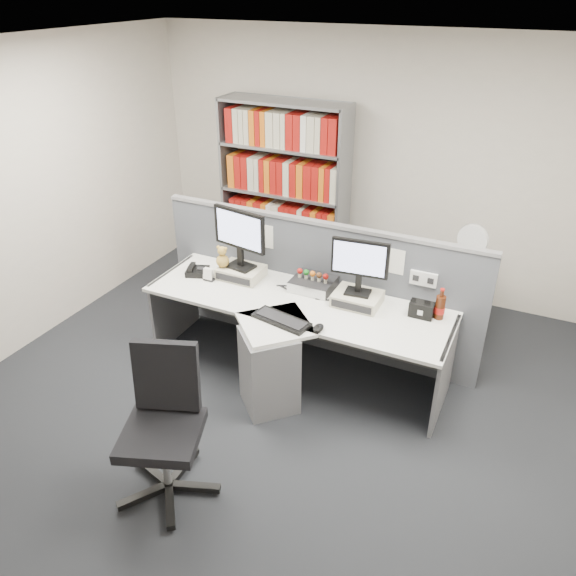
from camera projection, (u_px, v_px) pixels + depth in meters
The scene contains 21 objects.
ground at pixel (252, 426), 4.42m from camera, with size 5.50×5.50×0.00m, color #282A2F.
room_shell at pixel (244, 212), 3.55m from camera, with size 5.04×5.54×2.72m.
partition at pixel (317, 285), 5.09m from camera, with size 3.00×0.08×1.27m.
desk at pixel (285, 340), 4.67m from camera, with size 2.60×1.20×0.72m.
monitor_riser_left at pixel (241, 272), 5.05m from camera, with size 0.38×0.31×0.10m.
monitor_riser_right at pixel (357, 299), 4.64m from camera, with size 0.38×0.31×0.10m.
monitor_left at pixel (239, 234), 4.87m from camera, with size 0.53×0.21×0.54m.
monitor_right at pixel (360, 262), 4.48m from camera, with size 0.47×0.17×0.47m.
desktop_pc at pixel (313, 284), 4.87m from camera, with size 0.36×0.32×0.09m.
figurines at pixel (313, 275), 4.81m from camera, with size 0.29×0.05×0.09m.
keyboard at pixel (281, 320), 4.42m from camera, with size 0.50×0.27×0.03m.
mouse at pixel (318, 328), 4.30m from camera, with size 0.08×0.12×0.05m, color black.
desk_phone at pixel (197, 271), 5.12m from camera, with size 0.24×0.23×0.08m.
desk_calendar at pixel (209, 275), 5.01m from camera, with size 0.10×0.07×0.11m.
plush_toy at pixel (222, 258), 5.00m from camera, with size 0.12×0.12×0.20m.
speaker at pixel (422, 310), 4.46m from camera, with size 0.19×0.11×0.13m, color black.
cola_bottle at pixel (440, 307), 4.42m from camera, with size 0.08×0.08×0.26m.
shelving_unit at pixel (284, 196), 6.22m from camera, with size 1.41×0.40×2.00m.
filing_cabinet at pixel (462, 305), 5.37m from camera, with size 0.45×0.61×0.70m.
desk_fan at pixel (472, 243), 5.06m from camera, with size 0.28×0.17×0.48m.
office_chair at pixel (164, 420), 3.67m from camera, with size 0.69×0.68×1.05m.
Camera 1 is at (1.69, -2.90, 3.09)m, focal length 35.11 mm.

